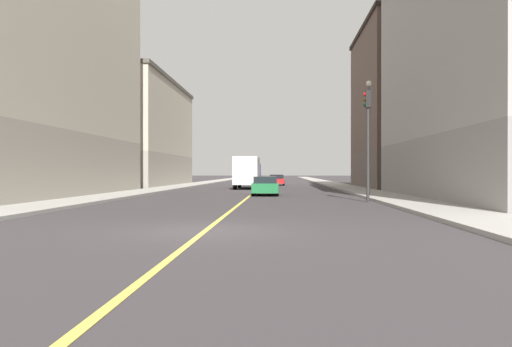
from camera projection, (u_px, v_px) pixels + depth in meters
name	position (u px, v px, depth m)	size (l,w,h in m)	color
ground_plane	(206.00, 230.00, 13.31)	(400.00, 400.00, 0.00)	#373235
sidewalk_left	(332.00, 184.00, 61.82)	(2.93, 168.00, 0.15)	#9E9B93
sidewalk_right	(198.00, 184.00, 62.68)	(2.93, 168.00, 0.15)	#9E9B93
lane_center_stripe	(264.00, 184.00, 62.25)	(0.16, 154.00, 0.01)	#E5D14C
building_left_near	(492.00, 35.00, 27.55)	(8.38, 21.73, 18.75)	gray
building_left_mid	(404.00, 108.00, 47.39)	(8.38, 15.22, 15.81)	brown
building_right_corner	(22.00, 10.00, 30.28)	(8.38, 23.78, 23.44)	#9D9688
building_right_midblock	(140.00, 134.00, 55.58)	(8.38, 22.48, 11.98)	#9D9688
traffic_light_left_near	(368.00, 130.00, 25.88)	(0.40, 0.32, 5.95)	#2D2D2D
street_lamp_left_near	(369.00, 126.00, 31.08)	(0.36, 0.36, 7.32)	#4C4C51
car_silver	(242.00, 178.00, 71.81)	(1.84, 4.10, 1.34)	silver
car_green	(265.00, 186.00, 33.43)	(1.89, 4.39, 1.29)	#1E6B38
car_red	(277.00, 180.00, 58.61)	(1.94, 4.50, 1.29)	red
box_truck	(248.00, 172.00, 46.60)	(2.33, 7.95, 3.01)	navy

